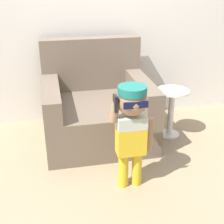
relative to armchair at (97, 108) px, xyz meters
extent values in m
plane|color=#998466|center=(0.15, -0.27, -0.34)|extent=(10.00, 10.00, 0.00)
cube|color=silver|center=(0.15, 0.57, 0.96)|extent=(10.00, 0.05, 2.60)
cube|color=#6B5B4C|center=(0.00, -0.06, -0.12)|extent=(1.10, 1.03, 0.44)
cube|color=#6B5B4C|center=(0.00, 0.36, 0.40)|extent=(1.10, 0.17, 0.58)
cube|color=#6B5B4C|center=(-0.47, -0.15, 0.21)|extent=(0.17, 0.85, 0.22)
cube|color=#6B5B4C|center=(0.47, -0.15, 0.21)|extent=(0.17, 0.85, 0.22)
cylinder|color=gold|center=(0.08, -0.92, -0.18)|extent=(0.08, 0.08, 0.32)
cylinder|color=gold|center=(0.20, -0.92, -0.18)|extent=(0.08, 0.08, 0.32)
cube|color=gold|center=(0.14, -0.92, 0.10)|extent=(0.24, 0.13, 0.24)
cube|color=#B7C6B2|center=(0.14, -0.92, 0.27)|extent=(0.24, 0.13, 0.10)
sphere|color=#997051|center=(0.14, -0.92, 0.45)|extent=(0.24, 0.24, 0.24)
cylinder|color=#1E7066|center=(0.14, -0.92, 0.53)|extent=(0.22, 0.22, 0.06)
cube|color=#1E7066|center=(0.14, -0.81, 0.51)|extent=(0.13, 0.11, 0.01)
cube|color=#0F1433|center=(0.14, -1.03, 0.46)|extent=(0.19, 0.01, 0.05)
cylinder|color=#997051|center=(0.29, -0.92, 0.14)|extent=(0.07, 0.07, 0.29)
cylinder|color=#997051|center=(0.00, -0.92, 0.37)|extent=(0.09, 0.07, 0.17)
cube|color=black|center=(0.00, -0.94, 0.45)|extent=(0.02, 0.07, 0.13)
cylinder|color=white|center=(0.79, -0.15, -0.33)|extent=(0.23, 0.23, 0.02)
cylinder|color=white|center=(0.79, -0.15, -0.08)|extent=(0.06, 0.06, 0.52)
cylinder|color=white|center=(0.79, -0.15, 0.19)|extent=(0.35, 0.35, 0.02)
camera|label=1|loc=(-0.46, -3.04, 1.36)|focal=50.00mm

